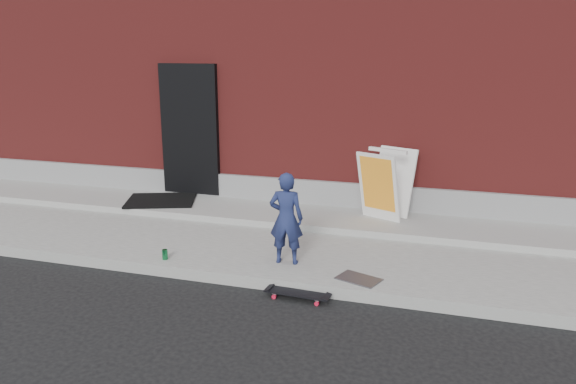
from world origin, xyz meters
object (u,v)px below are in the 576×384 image
(pizza_sign, at_px, (386,184))
(skateboard, at_px, (297,294))
(child, at_px, (286,218))
(soda_can, at_px, (165,254))

(pizza_sign, bearing_deg, skateboard, -103.31)
(child, relative_size, skateboard, 1.56)
(skateboard, distance_m, soda_can, 1.91)
(child, relative_size, pizza_sign, 1.10)
(soda_can, bearing_deg, skateboard, -10.05)
(pizza_sign, xyz_separation_m, soda_can, (-2.50, -2.32, -0.57))
(child, bearing_deg, soda_can, 6.66)
(skateboard, relative_size, pizza_sign, 0.70)
(soda_can, bearing_deg, child, 13.00)
(child, xyz_separation_m, soda_can, (-1.53, -0.35, -0.52))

